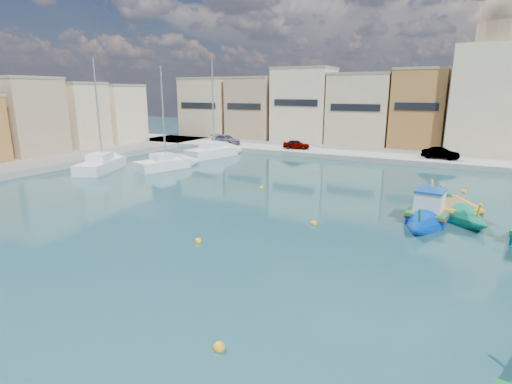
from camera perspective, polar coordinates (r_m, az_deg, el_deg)
The scene contains 12 objects.
ground at distance 18.70m, azimuth 2.74°, elevation -9.65°, with size 160.00×160.00×0.00m, color #123838.
north_quay at distance 48.62m, azimuth 19.00°, elevation 4.85°, with size 80.00×8.00×0.60m, color gray.
west_quay at distance 46.27m, azimuth -30.90°, elevation 3.16°, with size 8.00×56.00×0.60m, color gray.
north_townhouses at distance 54.96m, azimuth 27.63°, elevation 9.95°, with size 83.20×7.87×10.19m.
church_block at distance 55.61m, azimuth 31.55°, elevation 13.06°, with size 10.00×10.00×19.10m.
parked_cars at distance 50.01m, azimuth 5.86°, elevation 6.82°, with size 30.69×2.17×1.22m.
luzzu_blue_cabin at distance 26.21m, azimuth 23.55°, elevation -2.93°, with size 2.93×8.77×3.05m.
luzzu_green at distance 28.15m, azimuth 26.10°, elevation -2.25°, with size 5.85×8.62×2.70m.
yacht_north at distance 48.89m, azimuth -4.73°, elevation 5.82°, with size 4.62×9.26×11.90m.
yacht_midnorth at distance 41.68m, azimuth -11.32°, elevation 4.07°, with size 4.38×7.85×10.67m.
yacht_mid at distance 43.53m, azimuth -20.13°, elevation 3.94°, with size 5.57×9.33×11.45m.
mooring_buoys at distance 22.68m, azimuth 11.99°, elevation -5.37°, with size 19.25×25.25×0.36m.
Camera 1 is at (7.17, -15.53, 7.56)m, focal length 28.00 mm.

